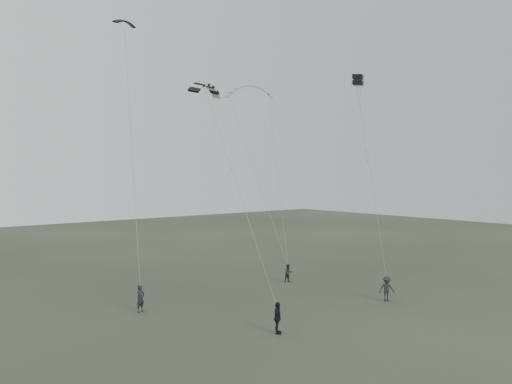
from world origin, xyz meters
TOP-DOWN VIEW (x-y plane):
  - ground at (0.00, 0.00)m, footprint 140.00×140.00m
  - flyer_left at (-7.95, 6.70)m, footprint 0.74×0.60m
  - flyer_right at (5.74, 7.24)m, footprint 0.81×0.69m
  - flyer_center at (-4.02, -2.27)m, footprint 1.07×1.02m
  - flyer_far at (6.79, -1.80)m, footprint 1.31×1.13m
  - kite_dark_small at (-6.85, 11.10)m, footprint 1.83×1.05m
  - kite_pale_large at (6.79, 13.73)m, footprint 4.71×3.67m
  - kite_striped at (-4.39, 4.35)m, footprint 3.08×2.06m
  - kite_box at (7.52, 1.51)m, footprint 1.01×1.03m

SIDE VIEW (x-z plane):
  - ground at x=0.00m, z-range 0.00..0.00m
  - flyer_right at x=5.74m, z-range 0.00..1.48m
  - flyer_left at x=-7.95m, z-range 0.00..1.76m
  - flyer_far at x=6.79m, z-range 0.00..1.76m
  - flyer_center at x=-4.02m, z-range 0.00..1.79m
  - kite_striped at x=-4.39m, z-range 14.20..15.51m
  - kite_box at x=7.52m, z-range 15.73..16.53m
  - kite_pale_large at x=6.79m, z-range 16.30..18.35m
  - kite_dark_small at x=-6.85m, z-range 19.66..20.34m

